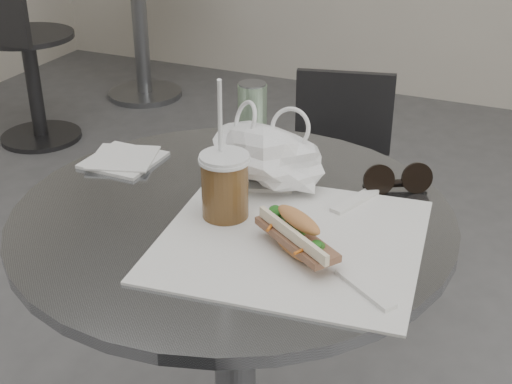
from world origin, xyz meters
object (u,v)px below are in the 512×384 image
at_px(bg_chair, 25,69).
at_px(drink_can, 252,110).
at_px(bg_table, 139,11).
at_px(chair_far, 336,209).
at_px(iced_coffee, 225,186).
at_px(sunglasses, 397,181).
at_px(banh_mi, 297,235).
at_px(cafe_table, 235,338).

height_order(bg_chair, drink_can, drink_can).
xyz_separation_m(bg_table, drink_can, (1.49, -1.88, 0.33)).
height_order(chair_far, iced_coffee, iced_coffee).
bearing_deg(iced_coffee, chair_far, 94.38).
distance_m(chair_far, iced_coffee, 0.99).
relative_size(bg_table, iced_coffee, 2.99).
distance_m(chair_far, drink_can, 0.71).
relative_size(sunglasses, drink_can, 1.02).
distance_m(bg_table, banh_mi, 2.90).
relative_size(cafe_table, iced_coffee, 3.07).
relative_size(bg_table, sunglasses, 6.19).
bearing_deg(bg_chair, bg_table, 75.43).
bearing_deg(iced_coffee, bg_table, 125.70).
bearing_deg(bg_chair, cafe_table, -44.57).
bearing_deg(iced_coffee, drink_can, 106.92).
height_order(banh_mi, drink_can, drink_can).
relative_size(banh_mi, iced_coffee, 0.83).
height_order(cafe_table, banh_mi, banh_mi).
height_order(chair_far, banh_mi, banh_mi).
relative_size(iced_coffee, sunglasses, 2.07).
bearing_deg(chair_far, cafe_table, 81.11).
bearing_deg(sunglasses, cafe_table, -172.63).
height_order(banh_mi, iced_coffee, iced_coffee).
bearing_deg(iced_coffee, banh_mi, -22.36).
relative_size(cafe_table, bg_chair, 0.96).
xyz_separation_m(banh_mi, iced_coffee, (-0.15, 0.06, 0.02)).
height_order(bg_chair, iced_coffee, iced_coffee).
bearing_deg(bg_table, cafe_table, -53.97).
xyz_separation_m(bg_table, banh_mi, (1.75, -2.29, 0.31)).
height_order(bg_table, banh_mi, banh_mi).
height_order(bg_chair, banh_mi, banh_mi).
bearing_deg(cafe_table, iced_coffee, -92.33).
bearing_deg(banh_mi, cafe_table, -175.78).
distance_m(chair_far, sunglasses, 0.85).
height_order(sunglasses, drink_can, drink_can).
bearing_deg(bg_chair, chair_far, -24.80).
xyz_separation_m(cafe_table, chair_far, (-0.07, 0.84, -0.15)).
bearing_deg(banh_mi, bg_chair, 175.13).
relative_size(chair_far, sunglasses, 5.79).
xyz_separation_m(chair_far, drink_can, (-0.04, -0.52, 0.49)).
bearing_deg(banh_mi, sunglasses, 106.35).
distance_m(bg_chair, sunglasses, 2.37).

